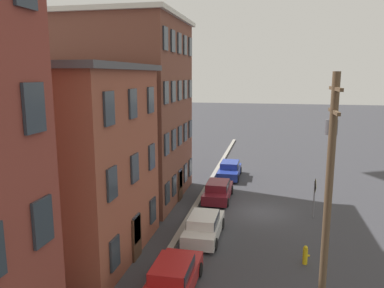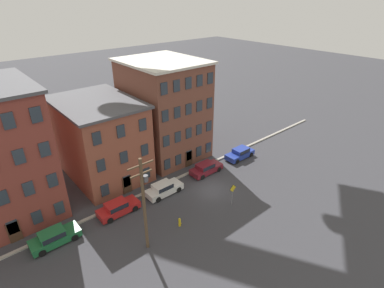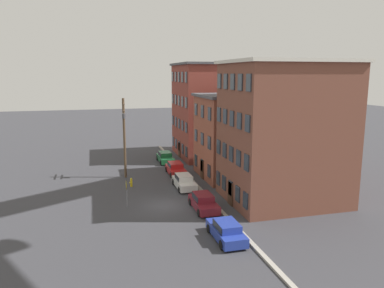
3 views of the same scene
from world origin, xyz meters
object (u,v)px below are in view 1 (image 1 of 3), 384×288
object	(u,v)px
car_red	(173,276)
fire_hydrant	(305,255)
car_maroon	(218,190)
caution_sign	(315,192)
car_white	(204,225)
utility_pole	(329,185)
car_blue	(230,169)

from	to	relation	value
car_red	fire_hydrant	size ratio (longest dim) A/B	4.58
car_maroon	fire_hydrant	bearing A→B (deg)	-147.44
car_maroon	caution_sign	distance (m)	7.05
car_white	fire_hydrant	xyz separation A→B (m)	(-1.94, -5.42, -0.27)
car_maroon	utility_pole	bearing A→B (deg)	-155.20
utility_pole	car_maroon	bearing A→B (deg)	24.80
caution_sign	utility_pole	xyz separation A→B (m)	(-10.38, 0.79, 3.47)
car_maroon	utility_pole	xyz separation A→B (m)	(-12.61, -5.83, 4.48)
car_white	car_blue	bearing A→B (deg)	-0.10
caution_sign	fire_hydrant	xyz separation A→B (m)	(-6.48, 1.05, -1.28)
car_red	car_blue	world-z (taller)	same
car_white	car_blue	distance (m)	13.19
car_blue	fire_hydrant	distance (m)	16.07
fire_hydrant	car_white	bearing A→B (deg)	70.27
car_blue	caution_sign	xyz separation A→B (m)	(-8.65, -6.44, 1.02)
fire_hydrant	utility_pole	bearing A→B (deg)	-176.13
utility_pole	car_blue	bearing A→B (deg)	16.56
utility_pole	fire_hydrant	distance (m)	6.15
car_white	fire_hydrant	size ratio (longest dim) A/B	4.58
car_blue	utility_pole	xyz separation A→B (m)	(-19.03, -5.66, 4.48)
car_red	utility_pole	xyz separation A→B (m)	(-0.18, -6.01, 4.48)
caution_sign	utility_pole	size ratio (longest dim) A/B	0.28
car_blue	caution_sign	distance (m)	10.83
caution_sign	car_red	bearing A→B (deg)	146.36
car_white	car_maroon	xyz separation A→B (m)	(6.77, 0.14, 0.00)
car_red	utility_pole	distance (m)	7.50
car_red	car_white	size ratio (longest dim) A/B	1.00
car_white	fire_hydrant	bearing A→B (deg)	-109.73
car_red	car_blue	bearing A→B (deg)	-1.06
car_red	utility_pole	world-z (taller)	utility_pole
car_red	fire_hydrant	world-z (taller)	car_red
car_red	fire_hydrant	distance (m)	6.85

